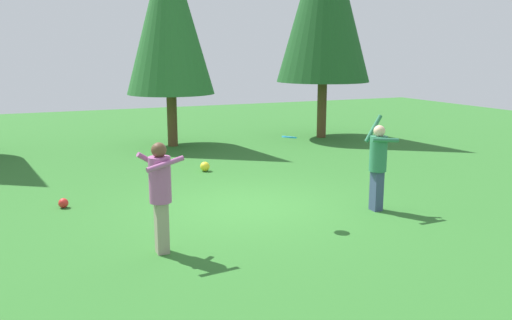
% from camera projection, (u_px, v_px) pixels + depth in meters
% --- Properties ---
extents(ground_plane, '(40.00, 40.00, 0.00)m').
position_uv_depth(ground_plane, '(247.00, 207.00, 10.75)').
color(ground_plane, '#2D6B28').
extents(person_thrower, '(0.60, 0.49, 1.89)m').
position_uv_depth(person_thrower, '(378.00, 160.00, 10.34)').
color(person_thrower, '#38476B').
rests_on(person_thrower, ground_plane).
extents(person_catcher, '(0.68, 0.60, 1.76)m').
position_uv_depth(person_catcher, '(160.00, 188.00, 8.10)').
color(person_catcher, gray).
rests_on(person_catcher, ground_plane).
extents(frisbee, '(0.37, 0.37, 0.07)m').
position_uv_depth(frisbee, '(289.00, 137.00, 9.51)').
color(frisbee, '#2393D1').
extents(ball_red, '(0.20, 0.20, 0.20)m').
position_uv_depth(ball_red, '(63.00, 203.00, 10.67)').
color(ball_red, red).
rests_on(ball_red, ground_plane).
extents(ball_yellow, '(0.25, 0.25, 0.25)m').
position_uv_depth(ball_yellow, '(205.00, 167.00, 13.94)').
color(ball_yellow, yellow).
rests_on(ball_yellow, ground_plane).
extents(tree_center, '(2.85, 2.85, 6.81)m').
position_uv_depth(tree_center, '(169.00, 15.00, 16.88)').
color(tree_center, brown).
rests_on(tree_center, ground_plane).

